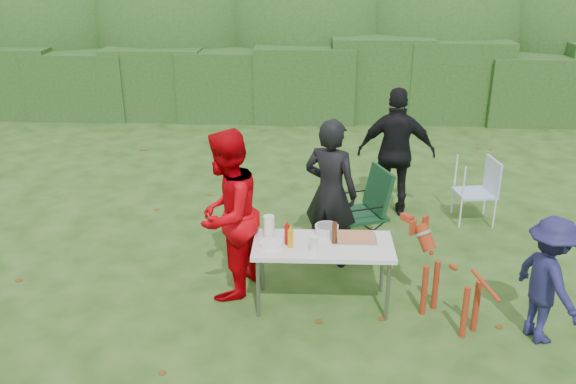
{
  "coord_description": "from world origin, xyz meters",
  "views": [
    {
      "loc": [
        0.17,
        -5.8,
        3.69
      ],
      "look_at": [
        -0.09,
        0.84,
        1.0
      ],
      "focal_mm": 38.0,
      "sensor_mm": 36.0,
      "label": 1
    }
  ],
  "objects_px": {
    "paper_towel_roll": "(269,227)",
    "dog": "(452,281)",
    "lawn_chair": "(475,190)",
    "person_cook": "(331,193)",
    "camping_chair": "(360,210)",
    "beer_bottle": "(334,233)",
    "person_black_puffy": "(396,153)",
    "mustard_bottle": "(290,239)",
    "person_red_jacket": "(227,215)",
    "child": "(548,280)",
    "folding_table": "(323,248)",
    "ketchup_bottle": "(287,235)"
  },
  "relations": [
    {
      "from": "paper_towel_roll",
      "to": "person_red_jacket",
      "type": "bearing_deg",
      "value": 167.49
    },
    {
      "from": "folding_table",
      "to": "dog",
      "type": "bearing_deg",
      "value": -12.91
    },
    {
      "from": "mustard_bottle",
      "to": "child",
      "type": "bearing_deg",
      "value": -10.21
    },
    {
      "from": "child",
      "to": "paper_towel_roll",
      "type": "bearing_deg",
      "value": 58.57
    },
    {
      "from": "person_red_jacket",
      "to": "beer_bottle",
      "type": "height_order",
      "value": "person_red_jacket"
    },
    {
      "from": "dog",
      "to": "ketchup_bottle",
      "type": "bearing_deg",
      "value": 40.7
    },
    {
      "from": "child",
      "to": "ketchup_bottle",
      "type": "distance_m",
      "value": 2.63
    },
    {
      "from": "person_black_puffy",
      "to": "paper_towel_roll",
      "type": "distance_m",
      "value": 2.93
    },
    {
      "from": "person_cook",
      "to": "child",
      "type": "xyz_separation_m",
      "value": [
        2.09,
        -1.54,
        -0.26
      ]
    },
    {
      "from": "lawn_chair",
      "to": "dog",
      "type": "bearing_deg",
      "value": 62.8
    },
    {
      "from": "person_cook",
      "to": "ketchup_bottle",
      "type": "distance_m",
      "value": 1.12
    },
    {
      "from": "child",
      "to": "paper_towel_roll",
      "type": "distance_m",
      "value": 2.86
    },
    {
      "from": "person_red_jacket",
      "to": "paper_towel_roll",
      "type": "relative_size",
      "value": 7.38
    },
    {
      "from": "folding_table",
      "to": "dog",
      "type": "distance_m",
      "value": 1.37
    },
    {
      "from": "folding_table",
      "to": "person_cook",
      "type": "xyz_separation_m",
      "value": [
        0.1,
        0.99,
        0.24
      ]
    },
    {
      "from": "folding_table",
      "to": "child",
      "type": "bearing_deg",
      "value": -14.08
    },
    {
      "from": "camping_chair",
      "to": "mustard_bottle",
      "type": "xyz_separation_m",
      "value": [
        -0.84,
        -1.47,
        0.3
      ]
    },
    {
      "from": "dog",
      "to": "child",
      "type": "bearing_deg",
      "value": -145.66
    },
    {
      "from": "folding_table",
      "to": "mustard_bottle",
      "type": "bearing_deg",
      "value": -165.14
    },
    {
      "from": "person_red_jacket",
      "to": "lawn_chair",
      "type": "bearing_deg",
      "value": 141.59
    },
    {
      "from": "person_cook",
      "to": "paper_towel_roll",
      "type": "xyz_separation_m",
      "value": [
        -0.69,
        -0.87,
        -0.06
      ]
    },
    {
      "from": "child",
      "to": "camping_chair",
      "type": "bearing_deg",
      "value": 23.4
    },
    {
      "from": "folding_table",
      "to": "ketchup_bottle",
      "type": "height_order",
      "value": "ketchup_bottle"
    },
    {
      "from": "folding_table",
      "to": "mustard_bottle",
      "type": "xyz_separation_m",
      "value": [
        -0.35,
        -0.09,
        0.15
      ]
    },
    {
      "from": "folding_table",
      "to": "child",
      "type": "xyz_separation_m",
      "value": [
        2.19,
        -0.55,
        -0.02
      ]
    },
    {
      "from": "person_black_puffy",
      "to": "dog",
      "type": "height_order",
      "value": "person_black_puffy"
    },
    {
      "from": "person_red_jacket",
      "to": "person_black_puffy",
      "type": "relative_size",
      "value": 1.02
    },
    {
      "from": "child",
      "to": "dog",
      "type": "bearing_deg",
      "value": 56.23
    },
    {
      "from": "person_red_jacket",
      "to": "lawn_chair",
      "type": "height_order",
      "value": "person_red_jacket"
    },
    {
      "from": "person_black_puffy",
      "to": "child",
      "type": "distance_m",
      "value": 3.28
    },
    {
      "from": "person_cook",
      "to": "camping_chair",
      "type": "relative_size",
      "value": 1.71
    },
    {
      "from": "lawn_chair",
      "to": "paper_towel_roll",
      "type": "distance_m",
      "value": 3.56
    },
    {
      "from": "lawn_chair",
      "to": "folding_table",
      "type": "bearing_deg",
      "value": 37.67
    },
    {
      "from": "person_black_puffy",
      "to": "mustard_bottle",
      "type": "xyz_separation_m",
      "value": [
        -1.42,
        -2.62,
        -0.1
      ]
    },
    {
      "from": "folding_table",
      "to": "person_cook",
      "type": "bearing_deg",
      "value": 84.31
    },
    {
      "from": "mustard_bottle",
      "to": "beer_bottle",
      "type": "distance_m",
      "value": 0.48
    },
    {
      "from": "person_black_puffy",
      "to": "mustard_bottle",
      "type": "height_order",
      "value": "person_black_puffy"
    },
    {
      "from": "person_cook",
      "to": "camping_chair",
      "type": "distance_m",
      "value": 0.67
    },
    {
      "from": "person_red_jacket",
      "to": "ketchup_bottle",
      "type": "height_order",
      "value": "person_red_jacket"
    },
    {
      "from": "ketchup_bottle",
      "to": "paper_towel_roll",
      "type": "relative_size",
      "value": 0.85
    },
    {
      "from": "person_black_puffy",
      "to": "mustard_bottle",
      "type": "relative_size",
      "value": 9.41
    },
    {
      "from": "folding_table",
      "to": "person_black_puffy",
      "type": "height_order",
      "value": "person_black_puffy"
    },
    {
      "from": "dog",
      "to": "beer_bottle",
      "type": "bearing_deg",
      "value": 34.82
    },
    {
      "from": "ketchup_bottle",
      "to": "paper_towel_roll",
      "type": "bearing_deg",
      "value": 146.26
    },
    {
      "from": "paper_towel_roll",
      "to": "dog",
      "type": "bearing_deg",
      "value": -12.44
    },
    {
      "from": "mustard_bottle",
      "to": "person_red_jacket",
      "type": "bearing_deg",
      "value": 156.11
    },
    {
      "from": "folding_table",
      "to": "beer_bottle",
      "type": "distance_m",
      "value": 0.21
    },
    {
      "from": "dog",
      "to": "mustard_bottle",
      "type": "bearing_deg",
      "value": 42.98
    },
    {
      "from": "person_black_puffy",
      "to": "paper_towel_roll",
      "type": "height_order",
      "value": "person_black_puffy"
    },
    {
      "from": "person_black_puffy",
      "to": "beer_bottle",
      "type": "height_order",
      "value": "person_black_puffy"
    }
  ]
}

